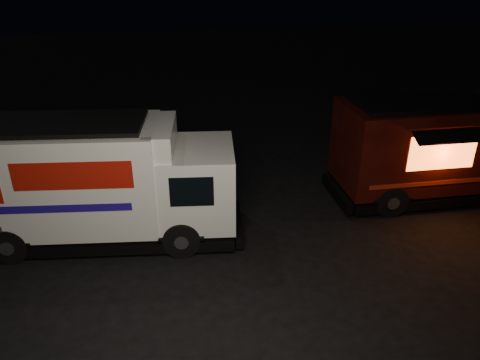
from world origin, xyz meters
name	(u,v)px	position (x,y,z in m)	size (l,w,h in m)	color
ground	(223,262)	(0.00, 0.00, 0.00)	(80.00, 80.00, 0.00)	black
white_truck	(102,181)	(-2.69, 1.93, 1.59)	(7.01, 2.39, 3.18)	white
red_truck	(441,148)	(7.12, 2.05, 1.52)	(6.51, 2.40, 3.03)	#380E0A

